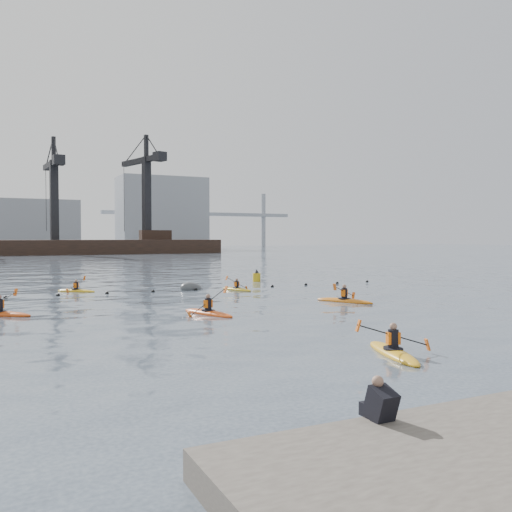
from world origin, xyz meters
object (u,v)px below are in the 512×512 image
object	(u,v)px
kayaker_0	(208,312)
nav_buoy	(257,277)
mooring_buoy	(192,289)
kayaker_1	(393,351)
kayaker_5	(76,290)
kayaker_4	(344,300)
kayaker_3	(237,289)

from	to	relation	value
kayaker_0	nav_buoy	world-z (taller)	kayaker_0
kayaker_0	mooring_buoy	size ratio (longest dim) A/B	1.76
kayaker_1	kayaker_5	distance (m)	25.64
mooring_buoy	kayaker_4	bearing A→B (deg)	-63.57
kayaker_1	kayaker_5	world-z (taller)	kayaker_1
kayaker_1	kayaker_0	bearing A→B (deg)	118.06
nav_buoy	kayaker_4	bearing A→B (deg)	-96.38
kayaker_0	nav_buoy	size ratio (longest dim) A/B	2.99
kayaker_4	mooring_buoy	xyz separation A→B (m)	(-5.40, 10.86, -0.11)
kayaker_0	kayaker_1	world-z (taller)	kayaker_0
kayaker_0	kayaker_3	size ratio (longest dim) A/B	1.19
mooring_buoy	nav_buoy	size ratio (longest dim) A/B	1.70
kayaker_5	mooring_buoy	bearing A→B (deg)	-60.40
kayaker_0	nav_buoy	distance (m)	19.22
kayaker_5	nav_buoy	distance (m)	14.80
kayaker_3	nav_buoy	xyz separation A→B (m)	(4.41, 5.94, 0.27)
kayaker_1	kayaker_4	xyz separation A→B (m)	(6.66, 12.13, -0.00)
kayaker_1	nav_buoy	xyz separation A→B (m)	(8.32, 27.05, 0.25)
kayaker_0	kayaker_3	bearing A→B (deg)	40.93
kayaker_1	kayaker_4	world-z (taller)	kayaker_1
kayaker_1	kayaker_4	distance (m)	13.84
kayaker_0	kayaker_5	size ratio (longest dim) A/B	1.38
kayaker_3	kayaker_4	bearing A→B (deg)	-91.17
kayaker_0	kayaker_3	world-z (taller)	kayaker_0
nav_buoy	mooring_buoy	bearing A→B (deg)	-150.13
kayaker_0	kayaker_1	xyz separation A→B (m)	(2.07, -10.88, 0.00)
kayaker_4	nav_buoy	xyz separation A→B (m)	(1.67, 14.92, 0.25)
kayaker_5	nav_buoy	bearing A→B (deg)	-38.06
kayaker_4	nav_buoy	size ratio (longest dim) A/B	2.96
mooring_buoy	kayaker_3	bearing A→B (deg)	-35.26
kayaker_0	kayaker_4	size ratio (longest dim) A/B	1.01
nav_buoy	kayaker_1	bearing A→B (deg)	-107.10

